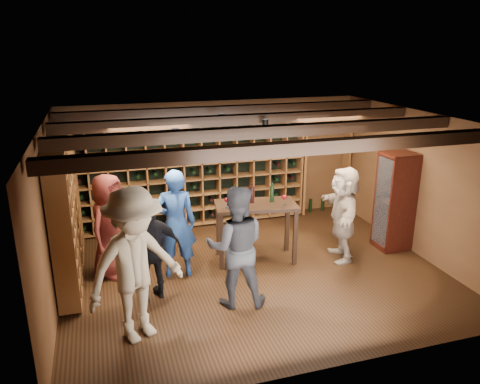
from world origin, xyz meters
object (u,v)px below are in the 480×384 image
object	(u,v)px
tasting_table	(256,211)
guest_woman_black	(151,250)
display_cabinet	(395,203)
guest_khaki	(135,266)
guest_beige	(343,213)
man_grey_suit	(236,247)
guest_red_floral	(109,226)
man_blue_shirt	(176,224)

from	to	relation	value
tasting_table	guest_woman_black	bearing A→B (deg)	-148.46
display_cabinet	guest_khaki	bearing A→B (deg)	-163.03
guest_khaki	guest_beige	size ratio (longest dim) A/B	1.22
man_grey_suit	guest_beige	xyz separation A→B (m)	(2.17, 0.89, -0.06)
guest_beige	tasting_table	size ratio (longest dim) A/B	1.14
guest_red_floral	tasting_table	world-z (taller)	guest_red_floral
man_blue_shirt	man_grey_suit	size ratio (longest dim) A/B	1.00
guest_beige	tasting_table	distance (m)	1.50
guest_red_floral	guest_beige	size ratio (longest dim) A/B	1.03
man_blue_shirt	guest_woman_black	xyz separation A→B (m)	(-0.46, -0.62, -0.12)
display_cabinet	guest_khaki	world-z (taller)	guest_khaki
guest_red_floral	display_cabinet	bearing A→B (deg)	-58.36
guest_beige	man_blue_shirt	bearing A→B (deg)	-79.55
man_blue_shirt	guest_beige	bearing A→B (deg)	-176.19
man_blue_shirt	guest_red_floral	distance (m)	1.05
man_blue_shirt	guest_woman_black	size ratio (longest dim) A/B	1.16
tasting_table	man_blue_shirt	bearing A→B (deg)	-164.94
display_cabinet	guest_woman_black	xyz separation A→B (m)	(-4.38, -0.52, -0.10)
man_grey_suit	guest_beige	world-z (taller)	man_grey_suit
tasting_table	guest_beige	bearing A→B (deg)	-5.31
man_grey_suit	guest_red_floral	xyz separation A→B (m)	(-1.66, 1.43, -0.04)
man_blue_shirt	guest_khaki	bearing A→B (deg)	72.14
man_grey_suit	guest_khaki	world-z (taller)	guest_khaki
display_cabinet	guest_woman_black	world-z (taller)	display_cabinet
guest_woman_black	man_blue_shirt	bearing A→B (deg)	-141.54
guest_red_floral	guest_khaki	size ratio (longest dim) A/B	0.84
display_cabinet	tasting_table	world-z (taller)	display_cabinet
guest_woman_black	display_cabinet	bearing A→B (deg)	171.83
display_cabinet	man_blue_shirt	xyz separation A→B (m)	(-3.92, 0.10, 0.03)
guest_red_floral	guest_beige	xyz separation A→B (m)	(3.83, -0.54, -0.02)
man_grey_suit	guest_red_floral	bearing A→B (deg)	-27.39
man_grey_suit	guest_woman_black	world-z (taller)	man_grey_suit
guest_red_floral	guest_beige	distance (m)	3.87
guest_woman_black	tasting_table	world-z (taller)	guest_woman_black
guest_woman_black	guest_khaki	distance (m)	0.98
man_blue_shirt	man_grey_suit	distance (m)	1.29
man_grey_suit	tasting_table	bearing A→B (deg)	-106.43
tasting_table	guest_khaki	bearing A→B (deg)	-132.90
man_grey_suit	guest_beige	size ratio (longest dim) A/B	1.08
guest_woman_black	tasting_table	bearing A→B (deg)	-172.31
guest_woman_black	guest_beige	world-z (taller)	guest_beige
display_cabinet	man_blue_shirt	distance (m)	3.92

